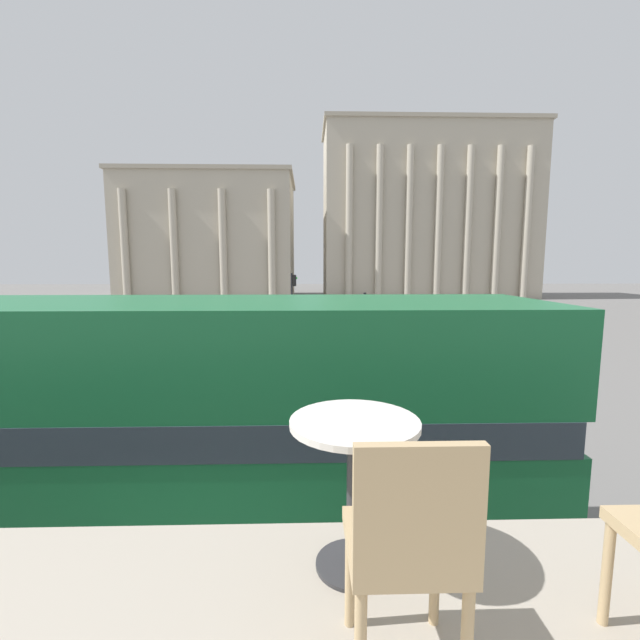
{
  "coord_description": "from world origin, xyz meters",
  "views": [
    {
      "loc": [
        1.16,
        -2.23,
        4.54
      ],
      "look_at": [
        1.65,
        15.77,
        2.21
      ],
      "focal_mm": 24.0,
      "sensor_mm": 36.0,
      "label": 1
    }
  ],
  "objects_px": {
    "cafe_dining_table": "(354,460)",
    "pedestrian_yellow": "(9,389)",
    "traffic_light_far": "(293,296)",
    "car_black": "(236,335)",
    "cafe_chair_0": "(409,543)",
    "plaza_building_left": "(212,238)",
    "double_decker_bus": "(155,425)",
    "traffic_light_mid": "(366,320)",
    "traffic_light_near": "(331,347)",
    "pedestrian_white": "(401,331)",
    "plaza_building_right": "(426,214)",
    "car_white": "(203,322)"
  },
  "relations": [
    {
      "from": "traffic_light_mid",
      "to": "pedestrian_yellow",
      "type": "xyz_separation_m",
      "value": [
        -11.19,
        -5.47,
        -1.29
      ]
    },
    {
      "from": "cafe_dining_table",
      "to": "pedestrian_yellow",
      "type": "bearing_deg",
      "value": 130.57
    },
    {
      "from": "plaza_building_left",
      "to": "car_white",
      "type": "bearing_deg",
      "value": -78.93
    },
    {
      "from": "cafe_chair_0",
      "to": "traffic_light_near",
      "type": "distance_m",
      "value": 10.03
    },
    {
      "from": "cafe_chair_0",
      "to": "plaza_building_left",
      "type": "height_order",
      "value": "plaza_building_left"
    },
    {
      "from": "traffic_light_far",
      "to": "car_black",
      "type": "bearing_deg",
      "value": -134.75
    },
    {
      "from": "plaza_building_right",
      "to": "car_black",
      "type": "relative_size",
      "value": 6.98
    },
    {
      "from": "cafe_dining_table",
      "to": "cafe_chair_0",
      "type": "bearing_deg",
      "value": -78.1
    },
    {
      "from": "traffic_light_mid",
      "to": "double_decker_bus",
      "type": "bearing_deg",
      "value": -111.35
    },
    {
      "from": "traffic_light_mid",
      "to": "traffic_light_near",
      "type": "bearing_deg",
      "value": -105.64
    },
    {
      "from": "traffic_light_mid",
      "to": "car_white",
      "type": "height_order",
      "value": "traffic_light_mid"
    },
    {
      "from": "pedestrian_white",
      "to": "double_decker_bus",
      "type": "bearing_deg",
      "value": -8.05
    },
    {
      "from": "cafe_chair_0",
      "to": "car_black",
      "type": "relative_size",
      "value": 0.22
    },
    {
      "from": "traffic_light_mid",
      "to": "pedestrian_white",
      "type": "relative_size",
      "value": 1.95
    },
    {
      "from": "double_decker_bus",
      "to": "cafe_chair_0",
      "type": "height_order",
      "value": "double_decker_bus"
    },
    {
      "from": "double_decker_bus",
      "to": "cafe_dining_table",
      "type": "xyz_separation_m",
      "value": [
        2.41,
        -4.04,
        1.38
      ]
    },
    {
      "from": "traffic_light_mid",
      "to": "traffic_light_far",
      "type": "distance_m",
      "value": 9.33
    },
    {
      "from": "cafe_dining_table",
      "to": "car_black",
      "type": "height_order",
      "value": "cafe_dining_table"
    },
    {
      "from": "car_black",
      "to": "pedestrian_yellow",
      "type": "relative_size",
      "value": 2.55
    },
    {
      "from": "double_decker_bus",
      "to": "car_black",
      "type": "height_order",
      "value": "double_decker_bus"
    },
    {
      "from": "plaza_building_left",
      "to": "car_white",
      "type": "distance_m",
      "value": 34.26
    },
    {
      "from": "plaza_building_right",
      "to": "traffic_light_far",
      "type": "distance_m",
      "value": 40.18
    },
    {
      "from": "double_decker_bus",
      "to": "cafe_chair_0",
      "type": "relative_size",
      "value": 12.11
    },
    {
      "from": "traffic_light_mid",
      "to": "car_white",
      "type": "xyz_separation_m",
      "value": [
        -9.51,
        10.82,
        -1.53
      ]
    },
    {
      "from": "plaza_building_left",
      "to": "car_white",
      "type": "xyz_separation_m",
      "value": [
        6.41,
        -32.79,
        -7.59
      ]
    },
    {
      "from": "cafe_chair_0",
      "to": "car_black",
      "type": "height_order",
      "value": "cafe_chair_0"
    },
    {
      "from": "plaza_building_left",
      "to": "traffic_light_far",
      "type": "bearing_deg",
      "value": -70.27
    },
    {
      "from": "traffic_light_far",
      "to": "cafe_dining_table",
      "type": "bearing_deg",
      "value": -87.29
    },
    {
      "from": "cafe_chair_0",
      "to": "pedestrian_yellow",
      "type": "bearing_deg",
      "value": 124.21
    },
    {
      "from": "plaza_building_right",
      "to": "pedestrian_yellow",
      "type": "xyz_separation_m",
      "value": [
        -25.46,
        -49.08,
        -10.73
      ]
    },
    {
      "from": "car_black",
      "to": "pedestrian_yellow",
      "type": "height_order",
      "value": "pedestrian_yellow"
    },
    {
      "from": "plaza_building_left",
      "to": "traffic_light_mid",
      "type": "xyz_separation_m",
      "value": [
        15.93,
        -43.61,
        -6.06
      ]
    },
    {
      "from": "car_black",
      "to": "traffic_light_mid",
      "type": "bearing_deg",
      "value": 82.0
    },
    {
      "from": "cafe_dining_table",
      "to": "car_black",
      "type": "distance_m",
      "value": 22.12
    },
    {
      "from": "pedestrian_yellow",
      "to": "double_decker_bus",
      "type": "bearing_deg",
      "value": -61.58
    },
    {
      "from": "traffic_light_mid",
      "to": "pedestrian_yellow",
      "type": "bearing_deg",
      "value": -153.93
    },
    {
      "from": "plaza_building_left",
      "to": "pedestrian_white",
      "type": "bearing_deg",
      "value": -64.6
    },
    {
      "from": "cafe_dining_table",
      "to": "pedestrian_white",
      "type": "relative_size",
      "value": 0.42
    },
    {
      "from": "double_decker_bus",
      "to": "pedestrian_yellow",
      "type": "relative_size",
      "value": 6.7
    },
    {
      "from": "car_white",
      "to": "cafe_chair_0",
      "type": "bearing_deg",
      "value": -122.22
    },
    {
      "from": "traffic_light_far",
      "to": "pedestrian_yellow",
      "type": "relative_size",
      "value": 2.45
    },
    {
      "from": "plaza_building_left",
      "to": "pedestrian_white",
      "type": "height_order",
      "value": "plaza_building_left"
    },
    {
      "from": "traffic_light_near",
      "to": "traffic_light_far",
      "type": "distance_m",
      "value": 15.32
    },
    {
      "from": "plaza_building_left",
      "to": "car_black",
      "type": "distance_m",
      "value": 39.92
    },
    {
      "from": "cafe_dining_table",
      "to": "pedestrian_white",
      "type": "xyz_separation_m",
      "value": [
        4.76,
        20.69,
        -2.64
      ]
    },
    {
      "from": "cafe_dining_table",
      "to": "traffic_light_mid",
      "type": "height_order",
      "value": "cafe_dining_table"
    },
    {
      "from": "car_black",
      "to": "plaza_building_left",
      "type": "bearing_deg",
      "value": -133.24
    },
    {
      "from": "double_decker_bus",
      "to": "pedestrian_yellow",
      "type": "bearing_deg",
      "value": 141.96
    },
    {
      "from": "traffic_light_far",
      "to": "car_black",
      "type": "relative_size",
      "value": 0.96
    },
    {
      "from": "plaza_building_right",
      "to": "traffic_light_mid",
      "type": "relative_size",
      "value": 8.65
    }
  ]
}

